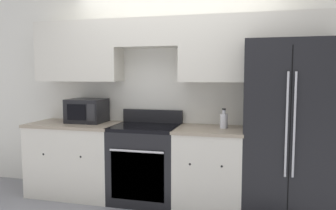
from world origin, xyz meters
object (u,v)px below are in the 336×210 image
object	(u,v)px
oven_range	(146,163)
bottle	(224,120)
microwave	(87,111)
refrigerator	(286,128)

from	to	relation	value
oven_range	bottle	size ratio (longest dim) A/B	4.79
microwave	bottle	world-z (taller)	microwave
refrigerator	oven_range	bearing A→B (deg)	-177.82
microwave	bottle	xyz separation A→B (m)	(1.70, -0.04, -0.06)
oven_range	refrigerator	distance (m)	1.63
refrigerator	bottle	bearing A→B (deg)	-179.35
microwave	bottle	bearing A→B (deg)	-1.39
refrigerator	bottle	distance (m)	0.66
refrigerator	bottle	xyz separation A→B (m)	(-0.66, -0.01, 0.06)
oven_range	microwave	world-z (taller)	microwave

